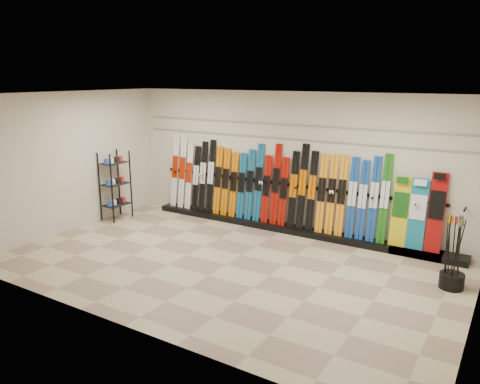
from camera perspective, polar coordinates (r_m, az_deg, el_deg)
The scene contains 12 objects.
floor at distance 8.53m, azimuth -1.73°, elevation -8.85°, with size 8.00×8.00×0.00m, color gray.
back_wall at distance 10.21m, azimuth 5.94°, elevation 3.69°, with size 8.00×8.00×0.00m, color beige.
left_wall at distance 10.76m, azimuth -19.93°, elevation 3.45°, with size 5.00×5.00×0.00m, color beige.
ceiling at distance 7.87m, azimuth -1.89°, elevation 11.71°, with size 8.00×8.00×0.00m, color silver.
ski_rack_base at distance 10.28m, azimuth 6.34°, elevation -4.54°, with size 8.00×0.40×0.12m, color black.
skis at distance 10.39m, azimuth 3.28°, elevation 0.78°, with size 5.37×0.28×1.81m.
snowboards at distance 9.39m, azimuth 20.84°, elevation -2.38°, with size 0.94×0.23×1.49m.
accessory_rack at distance 11.35m, azimuth -14.95°, elevation 0.76°, with size 0.40×0.60×1.61m, color black.
pole_bin at distance 8.33m, azimuth 24.38°, elevation -9.82°, with size 0.38×0.38×0.25m, color black.
ski_poles at distance 8.15m, azimuth 24.62°, elevation -6.70°, with size 0.28×0.28×1.18m.
slatwall_rail_0 at distance 10.11m, azimuth 5.97°, elevation 6.46°, with size 7.60×0.02×0.03m, color gray.
slatwall_rail_1 at distance 10.08m, azimuth 6.01°, elevation 8.15°, with size 7.60×0.02×0.03m, color gray.
Camera 1 is at (4.33, -6.56, 3.31)m, focal length 35.00 mm.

